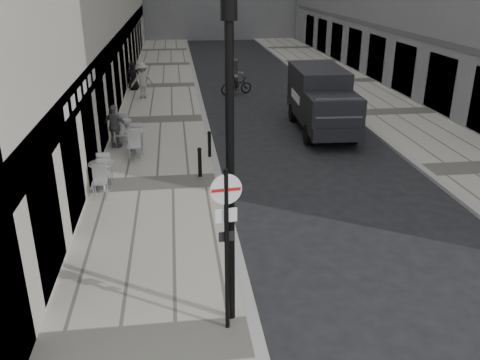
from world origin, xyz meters
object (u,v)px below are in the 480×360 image
object	(u,v)px
lamppost	(230,159)
cyclist	(236,80)
sign_post	(226,230)
panel_van	(321,97)

from	to	relation	value
lamppost	cyclist	size ratio (longest dim) A/B	2.95
sign_post	panel_van	world-z (taller)	sign_post
sign_post	lamppost	size ratio (longest dim) A/B	0.55
sign_post	lamppost	xyz separation A→B (m)	(0.10, 0.29, 1.20)
sign_post	panel_van	bearing A→B (deg)	60.83
lamppost	cyclist	world-z (taller)	lamppost
panel_van	cyclist	world-z (taller)	panel_van
sign_post	cyclist	bearing A→B (deg)	76.20
panel_van	lamppost	bearing A→B (deg)	-110.03
sign_post	panel_van	distance (m)	13.78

